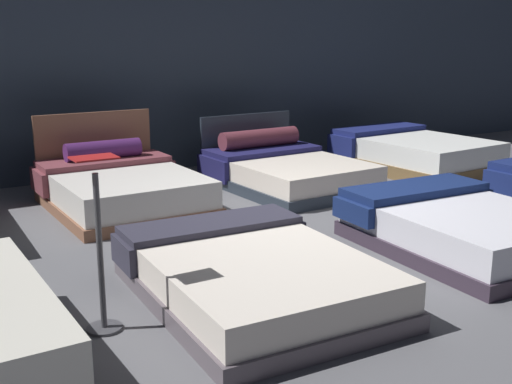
# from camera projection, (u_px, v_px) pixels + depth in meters

# --- Properties ---
(ground_plane) EXTENTS (18.00, 18.00, 0.02)m
(ground_plane) POSITION_uv_depth(u_px,v_px,m) (298.00, 239.00, 6.21)
(ground_plane) COLOR #5B5B60
(showroom_back_wall) EXTENTS (18.00, 0.06, 3.50)m
(showroom_back_wall) POSITION_uv_depth(u_px,v_px,m) (147.00, 49.00, 8.90)
(showroom_back_wall) COLOR #333D4C
(showroom_back_wall) RESTS_ON ground_plane
(bed_1) EXTENTS (1.65, 2.17, 0.41)m
(bed_1) POSITION_uv_depth(u_px,v_px,m) (252.00, 275.00, 4.77)
(bed_1) COLOR #584F57
(bed_1) RESTS_ON ground_plane
(bed_2) EXTENTS (1.64, 2.03, 0.48)m
(bed_2) POSITION_uv_depth(u_px,v_px,m) (460.00, 227.00, 5.86)
(bed_2) COLOR #352A37
(bed_2) RESTS_ON ground_plane
(bed_5) EXTENTS (1.63, 2.00, 1.01)m
(bed_5) POSITION_uv_depth(u_px,v_px,m) (121.00, 187.00, 7.28)
(bed_5) COLOR brown
(bed_5) RESTS_ON ground_plane
(bed_6) EXTENTS (1.66, 2.15, 0.86)m
(bed_6) POSITION_uv_depth(u_px,v_px,m) (284.00, 169.00, 8.31)
(bed_6) COLOR #262F3A
(bed_6) RESTS_ON ground_plane
(bed_7) EXTENTS (1.72, 2.23, 0.55)m
(bed_7) POSITION_uv_depth(u_px,v_px,m) (414.00, 153.00, 9.39)
(bed_7) COLOR brown
(bed_7) RESTS_ON ground_plane
(price_sign) EXTENTS (0.28, 0.24, 1.18)m
(price_sign) POSITION_uv_depth(u_px,v_px,m) (101.00, 264.00, 4.17)
(price_sign) COLOR #3F3F44
(price_sign) RESTS_ON ground_plane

